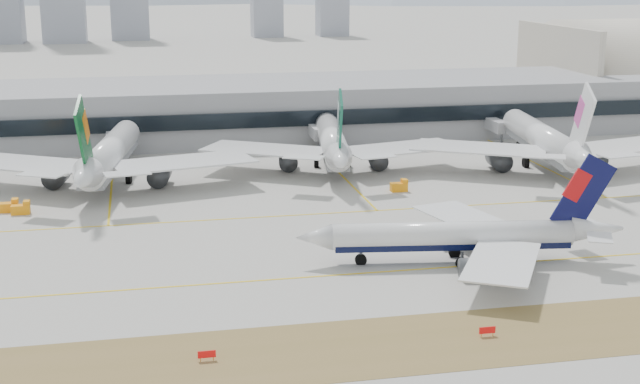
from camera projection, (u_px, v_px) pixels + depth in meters
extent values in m
plane|color=#A5A19A|center=(297.00, 267.00, 141.94)|extent=(3000.00, 3000.00, 0.00)
cube|color=olive|center=(343.00, 349.00, 111.57)|extent=(360.00, 18.00, 0.06)
cube|color=yellow|center=(303.00, 277.00, 137.18)|extent=(360.00, 0.45, 0.04)
cube|color=yellow|center=(269.00, 217.00, 170.39)|extent=(360.00, 0.45, 0.04)
cylinder|color=white|center=(452.00, 235.00, 143.07)|extent=(39.03, 9.62, 4.24)
cube|color=black|center=(452.00, 242.00, 143.36)|extent=(38.17, 8.88, 1.91)
cone|color=white|center=(314.00, 237.00, 141.66)|extent=(6.46, 5.03, 4.24)
cone|color=white|center=(597.00, 229.00, 144.44)|extent=(9.13, 5.41, 4.24)
cube|color=white|center=(466.00, 218.00, 154.92)|extent=(14.36, 22.62, 0.25)
cube|color=white|center=(575.00, 218.00, 149.59)|extent=(4.75, 6.51, 0.17)
cylinder|color=#3F4247|center=(458.00, 238.00, 151.57)|extent=(6.85, 4.05, 3.18)
cube|color=#3F4247|center=(459.00, 231.00, 151.26)|extent=(2.71, 0.69, 1.49)
cube|color=white|center=(502.00, 261.00, 132.17)|extent=(18.77, 22.91, 0.25)
cube|color=white|center=(600.00, 237.00, 138.92)|extent=(6.00, 6.99, 0.17)
cylinder|color=#3F4247|center=(480.00, 268.00, 136.40)|extent=(6.85, 4.05, 3.18)
cube|color=#3F4247|center=(481.00, 260.00, 136.08)|extent=(2.71, 0.69, 1.49)
cube|color=#0A0C3E|center=(583.00, 194.00, 142.80)|extent=(10.43, 1.84, 13.29)
cube|color=red|center=(577.00, 185.00, 142.38)|extent=(4.75, 1.12, 5.70)
cylinder|color=#3F4247|center=(361.00, 257.00, 142.98)|extent=(0.51, 0.51, 2.55)
cylinder|color=black|center=(361.00, 260.00, 143.11)|extent=(1.99, 1.00, 1.91)
cylinder|color=#3F4247|center=(462.00, 260.00, 141.31)|extent=(0.51, 0.51, 2.55)
cylinder|color=black|center=(462.00, 263.00, 141.44)|extent=(1.99, 1.00, 1.91)
cylinder|color=#3F4247|center=(455.00, 249.00, 146.65)|extent=(0.51, 0.51, 2.55)
cylinder|color=black|center=(454.00, 253.00, 146.78)|extent=(1.99, 1.00, 1.91)
cylinder|color=white|center=(110.00, 152.00, 196.20)|extent=(13.34, 47.19, 6.19)
cube|color=slate|center=(110.00, 159.00, 196.63)|extent=(12.28, 46.12, 2.79)
cone|color=white|center=(129.00, 130.00, 222.31)|extent=(7.22, 8.02, 6.19)
cone|color=white|center=(83.00, 178.00, 168.34)|extent=(7.72, 11.23, 6.19)
cube|color=white|center=(183.00, 162.00, 190.60)|extent=(32.03, 20.01, 0.37)
cube|color=white|center=(127.00, 173.00, 170.50)|extent=(9.28, 5.87, 0.25)
cylinder|color=#3F4247|center=(160.00, 174.00, 194.16)|extent=(5.79, 8.42, 4.64)
cube|color=#3F4247|center=(159.00, 166.00, 193.70)|extent=(0.96, 3.28, 2.17)
cube|color=white|center=(25.00, 163.00, 188.97)|extent=(32.49, 26.94, 0.37)
cube|color=white|center=(42.00, 174.00, 169.72)|extent=(9.79, 7.98, 0.25)
cylinder|color=#3F4247|center=(56.00, 175.00, 193.08)|extent=(5.79, 8.42, 4.64)
cube|color=#3F4247|center=(56.00, 167.00, 192.62)|extent=(0.96, 3.28, 2.17)
cube|color=#0B5022|center=(84.00, 137.00, 169.67)|extent=(2.55, 12.87, 16.60)
cube|color=orange|center=(85.00, 127.00, 170.48)|extent=(1.57, 5.87, 7.10)
cylinder|color=#3F4247|center=(124.00, 157.00, 214.64)|extent=(0.74, 0.74, 3.71)
cylinder|color=black|center=(125.00, 160.00, 214.83)|extent=(1.50, 2.92, 2.79)
cylinder|color=#3F4247|center=(92.00, 175.00, 195.97)|extent=(0.74, 0.74, 3.71)
cylinder|color=black|center=(92.00, 179.00, 196.17)|extent=(1.50, 2.92, 2.79)
cylinder|color=#3F4247|center=(129.00, 175.00, 196.37)|extent=(0.74, 0.74, 3.71)
cylinder|color=black|center=(129.00, 178.00, 196.56)|extent=(1.50, 2.92, 2.79)
cylinder|color=white|center=(332.00, 139.00, 212.04)|extent=(12.54, 44.69, 5.86)
cube|color=slate|center=(332.00, 146.00, 212.44)|extent=(11.54, 43.68, 2.64)
cone|color=white|center=(326.00, 121.00, 236.76)|extent=(6.82, 7.58, 5.86)
cone|color=white|center=(341.00, 161.00, 185.66)|extent=(7.29, 10.63, 5.86)
cube|color=white|center=(402.00, 148.00, 206.77)|extent=(30.34, 19.00, 0.35)
cube|color=white|center=(376.00, 156.00, 187.72)|extent=(8.79, 5.57, 0.23)
cylinder|color=#3F4247|center=(377.00, 159.00, 210.13)|extent=(5.47, 7.97, 4.40)
cube|color=#3F4247|center=(378.00, 152.00, 209.70)|extent=(0.90, 3.11, 2.05)
cube|color=white|center=(265.00, 149.00, 205.16)|extent=(30.78, 25.47, 0.35)
cube|color=white|center=(304.00, 157.00, 186.95)|extent=(9.27, 7.54, 0.23)
cylinder|color=#3F4247|center=(288.00, 160.00, 209.06)|extent=(5.47, 7.97, 4.40)
cube|color=#3F4247|center=(288.00, 153.00, 208.63)|extent=(0.90, 3.11, 2.05)
cube|color=#145842|center=(340.00, 125.00, 186.91)|extent=(2.39, 12.19, 15.72)
cube|color=#ADB0B7|center=(339.00, 116.00, 187.68)|extent=(1.48, 5.56, 6.73)
cylinder|color=#3F4247|center=(328.00, 145.00, 229.50)|extent=(0.70, 0.70, 3.52)
cylinder|color=black|center=(328.00, 148.00, 229.68)|extent=(1.42, 2.76, 2.64)
cylinder|color=#3F4247|center=(316.00, 160.00, 211.82)|extent=(0.70, 0.70, 3.52)
cylinder|color=black|center=(316.00, 163.00, 212.00)|extent=(1.42, 2.76, 2.64)
cylinder|color=#3F4247|center=(348.00, 160.00, 212.20)|extent=(0.70, 0.70, 3.52)
cylinder|color=black|center=(348.00, 163.00, 212.38)|extent=(1.42, 2.76, 2.64)
cylinder|color=white|center=(542.00, 137.00, 212.24)|extent=(12.76, 47.69, 6.25)
cube|color=slate|center=(542.00, 145.00, 212.66)|extent=(11.70, 46.63, 2.81)
cone|color=white|center=(511.00, 118.00, 238.59)|extent=(7.20, 8.02, 6.25)
cone|color=white|center=(585.00, 160.00, 184.10)|extent=(7.65, 11.27, 6.25)
cube|color=white|center=(622.00, 146.00, 206.83)|extent=(32.46, 20.62, 0.38)
cube|color=white|center=(620.00, 155.00, 186.41)|extent=(9.42, 6.05, 0.25)
cylinder|color=#3F4247|center=(593.00, 158.00, 210.35)|extent=(5.74, 8.46, 4.69)
cube|color=#3F4247|center=(593.00, 150.00, 209.88)|extent=(0.92, 3.32, 2.19)
cube|color=white|center=(479.00, 148.00, 204.68)|extent=(32.88, 26.92, 0.38)
cube|color=white|center=(544.00, 156.00, 185.37)|extent=(9.89, 7.97, 0.25)
cylinder|color=#3F4247|center=(499.00, 159.00, 208.91)|extent=(5.74, 8.46, 4.69)
cube|color=#3F4247|center=(499.00, 152.00, 208.45)|extent=(0.92, 3.32, 2.19)
cube|color=white|center=(582.00, 122.00, 185.44)|extent=(2.37, 13.03, 16.77)
cube|color=#ED53B6|center=(581.00, 112.00, 186.26)|extent=(1.50, 5.94, 7.18)
cylinder|color=#3F4247|center=(520.00, 143.00, 230.85)|extent=(0.75, 0.75, 3.75)
cylinder|color=black|center=(520.00, 146.00, 231.04)|extent=(1.47, 2.94, 2.81)
cylinder|color=#3F4247|center=(526.00, 159.00, 211.94)|extent=(0.75, 0.75, 3.75)
cylinder|color=black|center=(526.00, 163.00, 212.14)|extent=(1.47, 2.94, 2.81)
cylinder|color=#3F4247|center=(559.00, 159.00, 212.46)|extent=(0.75, 0.75, 3.75)
cylinder|color=black|center=(559.00, 162.00, 212.65)|extent=(1.47, 2.94, 2.81)
cube|color=gray|center=(223.00, 110.00, 249.18)|extent=(280.00, 42.00, 15.00)
cube|color=black|center=(232.00, 121.00, 228.67)|extent=(280.00, 1.20, 4.00)
cube|color=beige|center=(556.00, 69.00, 288.24)|extent=(2.00, 57.00, 27.90)
cube|color=red|center=(207.00, 354.00, 108.00)|extent=(2.20, 0.15, 0.90)
cylinder|color=orange|center=(200.00, 360.00, 108.00)|extent=(0.10, 0.10, 0.50)
cylinder|color=orange|center=(214.00, 359.00, 108.32)|extent=(0.10, 0.10, 0.50)
cube|color=red|center=(487.00, 330.00, 115.15)|extent=(2.20, 0.15, 0.90)
cylinder|color=orange|center=(481.00, 335.00, 115.15)|extent=(0.10, 0.10, 0.50)
cylinder|color=orange|center=(493.00, 334.00, 115.46)|extent=(0.10, 0.10, 0.50)
cube|color=orange|center=(9.00, 207.00, 173.65)|extent=(3.50, 2.00, 1.80)
cube|color=orange|center=(15.00, 201.00, 173.59)|extent=(1.20, 1.80, 1.00)
cylinder|color=black|center=(2.00, 211.00, 172.79)|extent=(0.70, 0.30, 0.70)
cylinder|color=black|center=(3.00, 209.00, 174.31)|extent=(0.70, 0.30, 0.70)
cylinder|color=black|center=(15.00, 211.00, 173.26)|extent=(0.70, 0.30, 0.70)
cylinder|color=black|center=(16.00, 209.00, 174.78)|extent=(0.70, 0.30, 0.70)
cube|color=orange|center=(21.00, 210.00, 172.04)|extent=(3.50, 2.00, 1.80)
cube|color=orange|center=(27.00, 203.00, 171.98)|extent=(1.20, 1.80, 1.00)
cylinder|color=black|center=(14.00, 214.00, 171.18)|extent=(0.70, 0.30, 0.70)
cylinder|color=black|center=(15.00, 212.00, 172.69)|extent=(0.70, 0.30, 0.70)
cylinder|color=black|center=(27.00, 213.00, 171.65)|extent=(0.70, 0.30, 0.70)
cylinder|color=black|center=(28.00, 211.00, 173.17)|extent=(0.70, 0.30, 0.70)
cube|color=orange|center=(399.00, 187.00, 189.41)|extent=(3.50, 2.00, 1.80)
cube|color=orange|center=(404.00, 181.00, 189.35)|extent=(1.20, 1.80, 1.00)
cylinder|color=black|center=(394.00, 191.00, 188.55)|extent=(0.70, 0.30, 0.70)
cylinder|color=black|center=(392.00, 189.00, 190.07)|extent=(0.70, 0.30, 0.70)
cylinder|color=black|center=(405.00, 190.00, 189.02)|extent=(0.70, 0.30, 0.70)
cylinder|color=black|center=(403.00, 188.00, 190.54)|extent=(0.70, 0.30, 0.70)
cube|color=#8D91A1|center=(332.00, 0.00, 603.61)|extent=(20.00, 18.00, 48.00)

